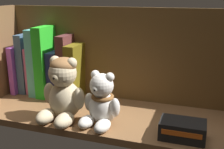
{
  "coord_description": "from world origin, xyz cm",
  "views": [
    {
      "loc": [
        25.14,
        -71.3,
        36.78
      ],
      "look_at": [
        1.35,
        0.0,
        14.35
      ],
      "focal_mm": 44.48,
      "sensor_mm": 36.0,
      "label": 1
    }
  ],
  "objects_px": {
    "book_2": "(35,69)",
    "teddy_bear_larger": "(63,90)",
    "teddy_bear_smaller": "(101,103)",
    "book_1": "(28,63)",
    "book_6": "(68,66)",
    "book_0": "(22,68)",
    "book_5": "(59,73)",
    "book_3": "(41,61)",
    "book_7": "(78,70)",
    "book_4": "(49,60)",
    "small_product_box": "(182,130)"
  },
  "relations": [
    {
      "from": "book_1",
      "to": "book_7",
      "type": "relative_size",
      "value": 1.12
    },
    {
      "from": "book_2",
      "to": "book_5",
      "type": "bearing_deg",
      "value": 0.0
    },
    {
      "from": "book_1",
      "to": "book_7",
      "type": "distance_m",
      "value": 0.2
    },
    {
      "from": "book_5",
      "to": "small_product_box",
      "type": "bearing_deg",
      "value": -22.7
    },
    {
      "from": "book_2",
      "to": "teddy_bear_larger",
      "type": "distance_m",
      "value": 0.27
    },
    {
      "from": "book_2",
      "to": "book_6",
      "type": "distance_m",
      "value": 0.14
    },
    {
      "from": "book_0",
      "to": "book_6",
      "type": "height_order",
      "value": "book_6"
    },
    {
      "from": "teddy_bear_smaller",
      "to": "small_product_box",
      "type": "height_order",
      "value": "teddy_bear_smaller"
    },
    {
      "from": "book_0",
      "to": "teddy_bear_larger",
      "type": "height_order",
      "value": "teddy_bear_larger"
    },
    {
      "from": "book_5",
      "to": "book_7",
      "type": "distance_m",
      "value": 0.07
    },
    {
      "from": "book_4",
      "to": "book_5",
      "type": "bearing_deg",
      "value": 0.0
    },
    {
      "from": "book_3",
      "to": "book_6",
      "type": "distance_m",
      "value": 0.11
    },
    {
      "from": "teddy_bear_larger",
      "to": "teddy_bear_smaller",
      "type": "bearing_deg",
      "value": 0.18
    },
    {
      "from": "book_3",
      "to": "teddy_bear_larger",
      "type": "xyz_separation_m",
      "value": [
        0.18,
        -0.18,
        -0.03
      ]
    },
    {
      "from": "book_5",
      "to": "small_product_box",
      "type": "distance_m",
      "value": 0.48
    },
    {
      "from": "book_0",
      "to": "teddy_bear_larger",
      "type": "bearing_deg",
      "value": -34.2
    },
    {
      "from": "book_2",
      "to": "teddy_bear_smaller",
      "type": "distance_m",
      "value": 0.37
    },
    {
      "from": "book_5",
      "to": "book_7",
      "type": "height_order",
      "value": "book_7"
    },
    {
      "from": "book_6",
      "to": "book_7",
      "type": "bearing_deg",
      "value": 0.0
    },
    {
      "from": "book_1",
      "to": "book_6",
      "type": "xyz_separation_m",
      "value": [
        0.16,
        0.0,
        0.0
      ]
    },
    {
      "from": "book_6",
      "to": "teddy_bear_smaller",
      "type": "relative_size",
      "value": 1.43
    },
    {
      "from": "book_2",
      "to": "teddy_bear_larger",
      "type": "bearing_deg",
      "value": -40.42
    },
    {
      "from": "book_6",
      "to": "teddy_bear_smaller",
      "type": "distance_m",
      "value": 0.26
    },
    {
      "from": "book_4",
      "to": "book_7",
      "type": "distance_m",
      "value": 0.11
    },
    {
      "from": "book_1",
      "to": "teddy_bear_smaller",
      "type": "distance_m",
      "value": 0.39
    },
    {
      "from": "book_2",
      "to": "small_product_box",
      "type": "xyz_separation_m",
      "value": [
        0.54,
        -0.18,
        -0.06
      ]
    },
    {
      "from": "book_3",
      "to": "book_7",
      "type": "distance_m",
      "value": 0.14
    },
    {
      "from": "book_5",
      "to": "book_3",
      "type": "bearing_deg",
      "value": 180.0
    },
    {
      "from": "book_6",
      "to": "book_7",
      "type": "height_order",
      "value": "book_6"
    },
    {
      "from": "book_1",
      "to": "book_3",
      "type": "height_order",
      "value": "book_3"
    },
    {
      "from": "book_4",
      "to": "teddy_bear_smaller",
      "type": "bearing_deg",
      "value": -34.29
    },
    {
      "from": "small_product_box",
      "to": "teddy_bear_larger",
      "type": "bearing_deg",
      "value": 178.93
    },
    {
      "from": "book_0",
      "to": "teddy_bear_smaller",
      "type": "bearing_deg",
      "value": -25.28
    },
    {
      "from": "book_0",
      "to": "book_5",
      "type": "bearing_deg",
      "value": 0.0
    },
    {
      "from": "book_6",
      "to": "book_5",
      "type": "bearing_deg",
      "value": 180.0
    },
    {
      "from": "book_1",
      "to": "book_2",
      "type": "distance_m",
      "value": 0.03
    },
    {
      "from": "book_0",
      "to": "book_3",
      "type": "height_order",
      "value": "book_3"
    },
    {
      "from": "teddy_bear_smaller",
      "to": "teddy_bear_larger",
      "type": "bearing_deg",
      "value": -179.82
    },
    {
      "from": "book_1",
      "to": "book_6",
      "type": "distance_m",
      "value": 0.16
    },
    {
      "from": "teddy_bear_smaller",
      "to": "book_2",
      "type": "bearing_deg",
      "value": 151.21
    },
    {
      "from": "book_0",
      "to": "book_3",
      "type": "xyz_separation_m",
      "value": [
        0.08,
        0.0,
        0.03
      ]
    },
    {
      "from": "book_2",
      "to": "small_product_box",
      "type": "relative_size",
      "value": 1.48
    },
    {
      "from": "book_1",
      "to": "teddy_bear_larger",
      "type": "xyz_separation_m",
      "value": [
        0.23,
        -0.18,
        -0.02
      ]
    },
    {
      "from": "book_7",
      "to": "teddy_bear_larger",
      "type": "distance_m",
      "value": 0.18
    },
    {
      "from": "book_2",
      "to": "book_5",
      "type": "distance_m",
      "value": 0.1
    },
    {
      "from": "book_2",
      "to": "teddy_bear_larger",
      "type": "xyz_separation_m",
      "value": [
        0.21,
        -0.18,
        0.0
      ]
    },
    {
      "from": "book_2",
      "to": "book_4",
      "type": "height_order",
      "value": "book_4"
    },
    {
      "from": "book_0",
      "to": "book_2",
      "type": "bearing_deg",
      "value": 0.0
    },
    {
      "from": "book_5",
      "to": "book_1",
      "type": "bearing_deg",
      "value": 180.0
    },
    {
      "from": "book_1",
      "to": "book_4",
      "type": "bearing_deg",
      "value": 0.0
    }
  ]
}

